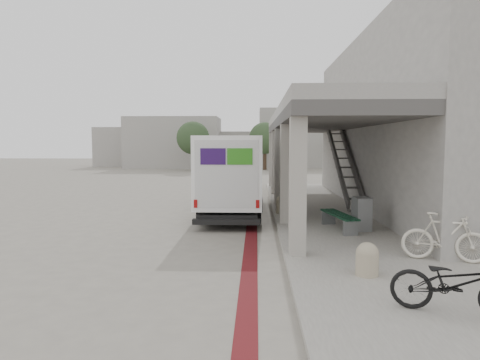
{
  "coord_description": "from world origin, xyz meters",
  "views": [
    {
      "loc": [
        1.14,
        -13.38,
        2.74
      ],
      "look_at": [
        0.64,
        -0.4,
        1.6
      ],
      "focal_mm": 32.0,
      "sensor_mm": 36.0,
      "label": 1
    }
  ],
  "objects_px": {
    "fedex_truck": "(232,173)",
    "bicycle_black": "(455,283)",
    "bench": "(339,218)",
    "bicycle_cream": "(445,237)",
    "utility_cabinet": "(362,214)"
  },
  "relations": [
    {
      "from": "fedex_truck",
      "to": "bicycle_black",
      "type": "distance_m",
      "value": 10.58
    },
    {
      "from": "fedex_truck",
      "to": "bench",
      "type": "bearing_deg",
      "value": -44.73
    },
    {
      "from": "bicycle_black",
      "to": "bicycle_cream",
      "type": "bearing_deg",
      "value": 0.61
    },
    {
      "from": "bicycle_cream",
      "to": "bicycle_black",
      "type": "bearing_deg",
      "value": 177.97
    },
    {
      "from": "bench",
      "to": "bicycle_black",
      "type": "bearing_deg",
      "value": -96.51
    },
    {
      "from": "fedex_truck",
      "to": "bicycle_cream",
      "type": "xyz_separation_m",
      "value": [
        5.08,
        -6.77,
        -0.91
      ]
    },
    {
      "from": "utility_cabinet",
      "to": "bicycle_black",
      "type": "xyz_separation_m",
      "value": [
        -0.13,
        -6.34,
        -0.0
      ]
    },
    {
      "from": "bench",
      "to": "bicycle_black",
      "type": "xyz_separation_m",
      "value": [
        0.53,
        -6.4,
        0.15
      ]
    },
    {
      "from": "bench",
      "to": "bicycle_black",
      "type": "distance_m",
      "value": 6.42
    },
    {
      "from": "bench",
      "to": "utility_cabinet",
      "type": "relative_size",
      "value": 2.13
    },
    {
      "from": "bench",
      "to": "bicycle_cream",
      "type": "height_order",
      "value": "bicycle_cream"
    },
    {
      "from": "fedex_truck",
      "to": "bench",
      "type": "distance_m",
      "value": 4.93
    },
    {
      "from": "fedex_truck",
      "to": "utility_cabinet",
      "type": "bearing_deg",
      "value": -40.22
    },
    {
      "from": "fedex_truck",
      "to": "bicycle_black",
      "type": "bearing_deg",
      "value": -68.13
    },
    {
      "from": "fedex_truck",
      "to": "bicycle_cream",
      "type": "relative_size",
      "value": 3.85
    }
  ]
}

